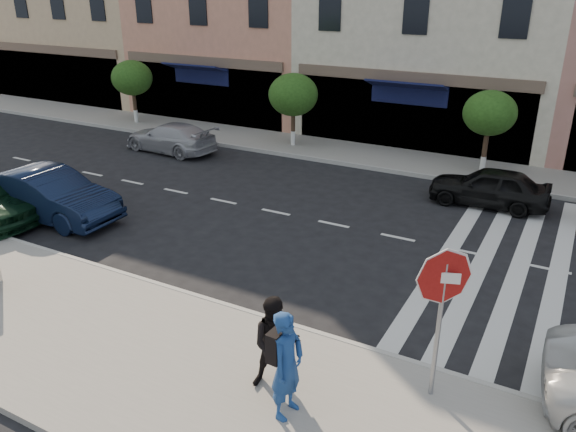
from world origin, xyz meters
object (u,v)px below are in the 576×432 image
object	(u,v)px
walker	(276,343)
car_far_left	(170,137)
stop_sign	(442,293)
car_near_mid	(49,195)
photographer	(287,365)
car_far_mid	(489,187)

from	to	relation	value
walker	car_far_left	distance (m)	15.98
stop_sign	car_near_mid	distance (m)	12.74
walker	car_far_left	xyz separation A→B (m)	(-11.48, 11.11, -0.40)
stop_sign	car_near_mid	size ratio (longest dim) A/B	0.60
photographer	walker	bearing A→B (deg)	47.94
stop_sign	photographer	bearing A→B (deg)	-160.91
stop_sign	car_far_mid	world-z (taller)	stop_sign
walker	car_far_mid	size ratio (longest dim) A/B	0.47
car_far_left	car_far_mid	distance (m)	13.06
stop_sign	walker	world-z (taller)	stop_sign
photographer	walker	xyz separation A→B (m)	(-0.50, 0.52, -0.08)
photographer	car_far_left	bearing A→B (deg)	49.80
stop_sign	photographer	xyz separation A→B (m)	(-1.96, -1.58, -1.06)
car_far_mid	walker	bearing A→B (deg)	-9.96
car_near_mid	car_far_mid	distance (m)	13.75
walker	car_far_mid	world-z (taller)	walker
car_far_left	walker	bearing A→B (deg)	50.05
car_near_mid	car_far_left	distance (m)	7.67
car_far_left	stop_sign	bearing A→B (deg)	58.32
car_near_mid	car_far_mid	world-z (taller)	car_near_mid
walker	car_far_left	bearing A→B (deg)	106.24
photographer	walker	size ratio (longest dim) A/B	1.09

